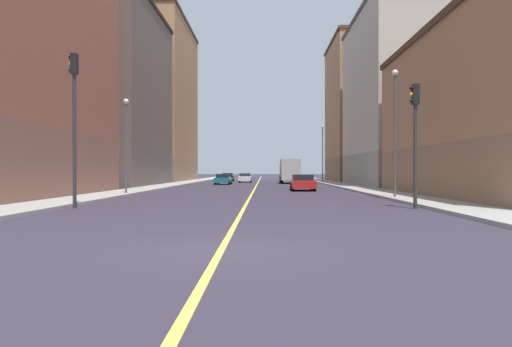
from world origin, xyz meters
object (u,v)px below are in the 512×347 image
object	(u,v)px
traffic_light_right_near	(74,110)
street_lamp_right_near	(126,135)
building_left_mid	(397,99)
traffic_light_left_near	(415,127)
street_lamp_left_far	(323,148)
building_right_distant	(161,102)
car_teal	(223,179)
car_white	(245,178)
building_left_near	(497,111)
car_red	(303,183)
street_lamp_left_near	(395,120)
box_truck	(290,171)
car_black	(228,177)
building_right_midblock	(117,96)
building_left_far	(360,111)

from	to	relation	value
traffic_light_right_near	street_lamp_right_near	world-z (taller)	traffic_light_right_near
building_left_mid	street_lamp_right_near	size ratio (longest dim) A/B	3.13
traffic_light_left_near	street_lamp_left_far	size ratio (longest dim) A/B	0.73
building_right_distant	car_teal	bearing A→B (deg)	-56.86
car_teal	traffic_light_right_near	bearing A→B (deg)	-95.58
traffic_light_right_near	car_white	size ratio (longest dim) A/B	1.72
building_left_near	car_red	xyz separation A→B (m)	(-10.88, 10.98, -4.59)
building_left_mid	street_lamp_left_near	distance (m)	25.14
car_white	box_truck	xyz separation A→B (m)	(5.94, -5.21, 1.02)
street_lamp_right_near	car_teal	xyz separation A→B (m)	(4.57, 24.90, -3.48)
traffic_light_right_near	car_black	distance (m)	53.68
street_lamp_left_near	car_white	world-z (taller)	street_lamp_left_near
building_left_mid	car_red	world-z (taller)	building_left_mid
building_right_distant	street_lamp_right_near	bearing A→B (deg)	-81.28
car_teal	street_lamp_left_near	bearing A→B (deg)	-66.99
building_left_mid	street_lamp_left_far	bearing A→B (deg)	117.08
car_black	building_right_midblock	bearing A→B (deg)	-114.48
car_white	building_left_near	bearing A→B (deg)	-66.70
building_right_midblock	car_teal	world-z (taller)	building_right_midblock
building_right_midblock	car_white	distance (m)	22.62
traffic_light_left_near	street_lamp_left_near	size ratio (longest dim) A/B	0.74
box_truck	traffic_light_left_near	bearing A→B (deg)	-85.38
building_left_far	street_lamp_left_near	size ratio (longest dim) A/B	2.79
building_left_near	street_lamp_right_near	xyz separation A→B (m)	(-23.47, 3.54, -1.16)
street_lamp_right_near	car_red	size ratio (longest dim) A/B	1.48
traffic_light_left_near	traffic_light_right_near	world-z (taller)	traffic_light_right_near
building_left_mid	traffic_light_left_near	size ratio (longest dim) A/B	3.67
building_left_far	building_right_distant	distance (m)	29.98
building_left_mid	traffic_light_right_near	xyz separation A→B (m)	(-22.48, -31.11, -4.83)
building_right_distant	car_white	size ratio (longest dim) A/B	6.01
building_left_near	building_right_midblock	distance (m)	37.82
building_right_distant	traffic_light_right_near	bearing A→B (deg)	-82.14
building_right_distant	street_lamp_left_far	world-z (taller)	building_right_distant
building_right_midblock	car_red	distance (m)	24.08
car_white	building_right_midblock	bearing A→B (deg)	-129.23
building_left_mid	car_white	xyz separation A→B (m)	(-16.74, 15.99, -8.59)
building_left_near	traffic_light_right_near	distance (m)	23.96
traffic_light_left_near	building_left_far	bearing A→B (deg)	81.81
building_left_mid	car_red	bearing A→B (deg)	-132.46
car_black	street_lamp_left_near	bearing A→B (deg)	-74.01
traffic_light_right_near	car_red	xyz separation A→B (m)	(11.60, 19.22, -3.72)
building_left_near	street_lamp_left_far	xyz separation A→B (m)	(-6.40, 35.39, -0.59)
building_left_far	street_lamp_left_far	distance (m)	11.65
building_right_midblock	building_left_far	bearing A→B (deg)	34.46
traffic_light_right_near	car_white	distance (m)	47.60
building_right_midblock	building_right_distant	bearing A→B (deg)	90.00
street_lamp_left_near	building_left_near	bearing A→B (deg)	8.92
building_left_mid	car_black	distance (m)	30.98
street_lamp_right_near	box_truck	size ratio (longest dim) A/B	0.82
traffic_light_left_near	building_right_midblock	bearing A→B (deg)	125.89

